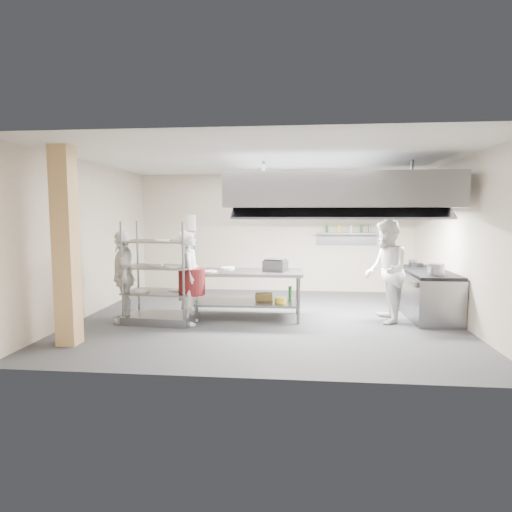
# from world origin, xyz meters

# --- Properties ---
(floor) EXTENTS (7.00, 7.00, 0.00)m
(floor) POSITION_xyz_m (0.00, 0.00, 0.00)
(floor) COLOR #353537
(floor) RESTS_ON ground
(ceiling) EXTENTS (7.00, 7.00, 0.00)m
(ceiling) POSITION_xyz_m (0.00, 0.00, 3.00)
(ceiling) COLOR silver
(ceiling) RESTS_ON wall_back
(wall_back) EXTENTS (7.00, 0.00, 7.00)m
(wall_back) POSITION_xyz_m (0.00, 3.00, 1.50)
(wall_back) COLOR #B9A892
(wall_back) RESTS_ON ground
(wall_left) EXTENTS (0.00, 6.00, 6.00)m
(wall_left) POSITION_xyz_m (-3.50, 0.00, 1.50)
(wall_left) COLOR #B9A892
(wall_left) RESTS_ON ground
(wall_right) EXTENTS (0.00, 6.00, 6.00)m
(wall_right) POSITION_xyz_m (3.50, 0.00, 1.50)
(wall_right) COLOR #B9A892
(wall_right) RESTS_ON ground
(column) EXTENTS (0.30, 0.30, 3.00)m
(column) POSITION_xyz_m (-2.90, -1.90, 1.50)
(column) COLOR tan
(column) RESTS_ON floor
(exhaust_hood) EXTENTS (4.00, 2.50, 0.60)m
(exhaust_hood) POSITION_xyz_m (1.30, 0.40, 2.40)
(exhaust_hood) COLOR gray
(exhaust_hood) RESTS_ON ceiling
(hood_strip_a) EXTENTS (1.60, 0.12, 0.04)m
(hood_strip_a) POSITION_xyz_m (0.40, 0.40, 2.08)
(hood_strip_a) COLOR white
(hood_strip_a) RESTS_ON exhaust_hood
(hood_strip_b) EXTENTS (1.60, 0.12, 0.04)m
(hood_strip_b) POSITION_xyz_m (2.20, 0.40, 2.08)
(hood_strip_b) COLOR white
(hood_strip_b) RESTS_ON exhaust_hood
(wall_shelf) EXTENTS (1.50, 0.28, 0.04)m
(wall_shelf) POSITION_xyz_m (1.80, 2.84, 1.50)
(wall_shelf) COLOR gray
(wall_shelf) RESTS_ON wall_back
(island) EXTENTS (2.22, 0.96, 0.91)m
(island) POSITION_xyz_m (-0.43, 0.02, 0.46)
(island) COLOR slate
(island) RESTS_ON floor
(island_worktop) EXTENTS (2.22, 0.96, 0.06)m
(island_worktop) POSITION_xyz_m (-0.43, 0.02, 0.88)
(island_worktop) COLOR gray
(island_worktop) RESTS_ON island
(island_undershelf) EXTENTS (2.04, 0.86, 0.04)m
(island_undershelf) POSITION_xyz_m (-0.43, 0.02, 0.30)
(island_undershelf) COLOR gray
(island_undershelf) RESTS_ON island
(pass_rack) EXTENTS (1.30, 0.83, 1.86)m
(pass_rack) POSITION_xyz_m (-1.93, -0.50, 0.93)
(pass_rack) COLOR slate
(pass_rack) RESTS_ON floor
(cooking_range) EXTENTS (0.80, 2.00, 0.84)m
(cooking_range) POSITION_xyz_m (3.08, 0.50, 0.42)
(cooking_range) COLOR gray
(cooking_range) RESTS_ON floor
(range_top) EXTENTS (0.78, 1.96, 0.06)m
(range_top) POSITION_xyz_m (3.08, 0.50, 0.87)
(range_top) COLOR black
(range_top) RESTS_ON cooking_range
(chef_head) EXTENTS (0.50, 0.68, 1.70)m
(chef_head) POSITION_xyz_m (-1.35, -0.52, 0.85)
(chef_head) COLOR white
(chef_head) RESTS_ON floor
(chef_line) EXTENTS (0.75, 0.95, 1.89)m
(chef_line) POSITION_xyz_m (2.19, -0.05, 0.94)
(chef_line) COLOR white
(chef_line) RESTS_ON floor
(chef_plating) EXTENTS (0.79, 1.08, 1.70)m
(chef_plating) POSITION_xyz_m (-2.60, -0.52, 0.85)
(chef_plating) COLOR silver
(chef_plating) RESTS_ON floor
(griddle) EXTENTS (0.49, 0.43, 0.20)m
(griddle) POSITION_xyz_m (0.16, 0.06, 1.01)
(griddle) COLOR slate
(griddle) RESTS_ON island_worktop
(wicker_basket) EXTENTS (0.35, 0.28, 0.14)m
(wicker_basket) POSITION_xyz_m (-0.07, 0.16, 0.39)
(wicker_basket) COLOR olive
(wicker_basket) RESTS_ON island_undershelf
(stockpot) EXTENTS (0.30, 0.30, 0.21)m
(stockpot) POSITION_xyz_m (3.04, -0.13, 1.00)
(stockpot) COLOR gray
(stockpot) RESTS_ON range_top
(plate_stack) EXTENTS (0.28, 0.28, 0.05)m
(plate_stack) POSITION_xyz_m (-1.93, -0.50, 0.60)
(plate_stack) COLOR white
(plate_stack) RESTS_ON pass_rack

